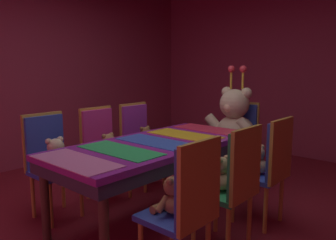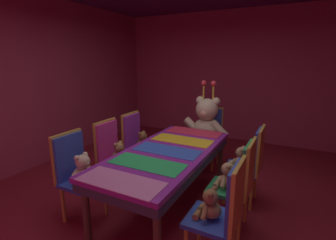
{
  "view_description": "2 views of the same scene",
  "coord_description": "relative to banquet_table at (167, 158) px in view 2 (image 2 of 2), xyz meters",
  "views": [
    {
      "loc": [
        2.1,
        -2.2,
        1.43
      ],
      "look_at": [
        0.21,
        -0.06,
        0.97
      ],
      "focal_mm": 36.4,
      "sensor_mm": 36.0,
      "label": 1
    },
    {
      "loc": [
        1.25,
        -2.39,
        1.75
      ],
      "look_at": [
        -0.19,
        0.4,
        0.99
      ],
      "focal_mm": 26.71,
      "sensor_mm": 36.0,
      "label": 2
    }
  ],
  "objects": [
    {
      "name": "wall_left",
      "position": [
        -2.6,
        0.0,
        0.75
      ],
      "size": [
        0.12,
        6.4,
        2.8
      ],
      "primitive_type": "cube",
      "color": "#99334C",
      "rests_on": "ground_plane"
    },
    {
      "name": "teddy_right_0",
      "position": [
        0.71,
        -0.58,
        -0.08
      ],
      "size": [
        0.21,
        0.28,
        0.26
      ],
      "rotation": [
        0.0,
        0.0,
        3.14
      ],
      "color": "olive",
      "rests_on": "chair_right_0"
    },
    {
      "name": "teddy_left_2",
      "position": [
        -0.7,
        0.57,
        -0.08
      ],
      "size": [
        0.22,
        0.28,
        0.27
      ],
      "color": "brown",
      "rests_on": "chair_left_2"
    },
    {
      "name": "chair_left_2",
      "position": [
        -0.84,
        0.57,
        -0.06
      ],
      "size": [
        0.42,
        0.41,
        0.98
      ],
      "color": "purple",
      "rests_on": "ground_plane"
    },
    {
      "name": "chair_left_0",
      "position": [
        -0.85,
        -0.59,
        -0.06
      ],
      "size": [
        0.42,
        0.41,
        0.98
      ],
      "color": "#2D47B2",
      "rests_on": "ground_plane"
    },
    {
      "name": "teddy_right_1",
      "position": [
        0.7,
        0.0,
        -0.08
      ],
      "size": [
        0.23,
        0.29,
        0.27
      ],
      "rotation": [
        0.0,
        0.0,
        3.14
      ],
      "color": "tan",
      "rests_on": "chair_right_1"
    },
    {
      "name": "teddy_left_0",
      "position": [
        -0.71,
        -0.59,
        -0.06
      ],
      "size": [
        0.26,
        0.33,
        0.32
      ],
      "color": "beige",
      "rests_on": "chair_left_0"
    },
    {
      "name": "chair_right_1",
      "position": [
        0.85,
        0.0,
        -0.06
      ],
      "size": [
        0.42,
        0.41,
        0.98
      ],
      "rotation": [
        0.0,
        0.0,
        3.14
      ],
      "color": "#268C4C",
      "rests_on": "ground_plane"
    },
    {
      "name": "wall_back",
      "position": [
        0.0,
        3.2,
        0.75
      ],
      "size": [
        5.2,
        0.12,
        2.8
      ],
      "primitive_type": "cube",
      "color": "#99334C",
      "rests_on": "ground_plane"
    },
    {
      "name": "king_teddy_bear",
      "position": [
        0.0,
        1.37,
        0.12
      ],
      "size": [
        0.76,
        0.59,
        0.97
      ],
      "rotation": [
        0.0,
        0.0,
        -1.57
      ],
      "color": "beige",
      "rests_on": "throne_chair"
    },
    {
      "name": "teddy_right_2",
      "position": [
        0.72,
        0.58,
        -0.08
      ],
      "size": [
        0.22,
        0.28,
        0.26
      ],
      "rotation": [
        0.0,
        0.0,
        3.14
      ],
      "color": "tan",
      "rests_on": "chair_right_2"
    },
    {
      "name": "chair_left_1",
      "position": [
        -0.85,
        0.03,
        -0.06
      ],
      "size": [
        0.42,
        0.41,
        0.98
      ],
      "color": "#CC338C",
      "rests_on": "ground_plane"
    },
    {
      "name": "banquet_table",
      "position": [
        0.0,
        0.0,
        0.0
      ],
      "size": [
        0.9,
        2.02,
        0.75
      ],
      "color": "purple",
      "rests_on": "ground_plane"
    },
    {
      "name": "chair_right_0",
      "position": [
        0.85,
        -0.58,
        -0.06
      ],
      "size": [
        0.42,
        0.41,
        0.98
      ],
      "rotation": [
        0.0,
        0.0,
        3.14
      ],
      "color": "#2D47B2",
      "rests_on": "ground_plane"
    },
    {
      "name": "teddy_left_1",
      "position": [
        -0.71,
        0.03,
        -0.08
      ],
      "size": [
        0.22,
        0.28,
        0.26
      ],
      "color": "#9E7247",
      "rests_on": "chair_left_1"
    },
    {
      "name": "throne_chair",
      "position": [
        0.0,
        1.54,
        -0.06
      ],
      "size": [
        0.41,
        0.42,
        0.98
      ],
      "rotation": [
        0.0,
        0.0,
        -1.57
      ],
      "color": "#2D47B2",
      "rests_on": "ground_plane"
    },
    {
      "name": "ground_plane",
      "position": [
        0.0,
        0.0,
        -0.65
      ],
      "size": [
        7.9,
        7.9,
        0.0
      ],
      "primitive_type": "plane",
      "color": "maroon"
    },
    {
      "name": "chair_right_2",
      "position": [
        0.86,
        0.58,
        -0.06
      ],
      "size": [
        0.42,
        0.41,
        0.98
      ],
      "rotation": [
        0.0,
        0.0,
        3.14
      ],
      "color": "#2D47B2",
      "rests_on": "ground_plane"
    }
  ]
}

